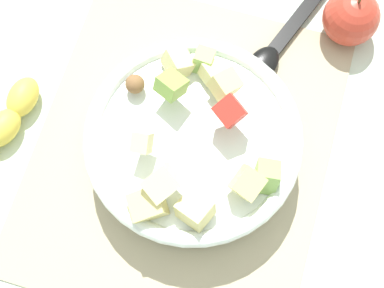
% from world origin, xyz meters
% --- Properties ---
extents(ground_plane, '(2.40, 2.40, 0.00)m').
position_xyz_m(ground_plane, '(0.00, 0.00, 0.00)').
color(ground_plane, silver).
extents(placemat, '(0.42, 0.36, 0.01)m').
position_xyz_m(placemat, '(0.00, 0.00, 0.00)').
color(placemat, tan).
rests_on(placemat, ground_plane).
extents(salad_bowl, '(0.25, 0.25, 0.11)m').
position_xyz_m(salad_bowl, '(0.00, 0.01, 0.05)').
color(salad_bowl, white).
rests_on(salad_bowl, placemat).
extents(serving_spoon, '(0.19, 0.09, 0.01)m').
position_xyz_m(serving_spoon, '(-0.17, 0.08, 0.01)').
color(serving_spoon, black).
rests_on(serving_spoon, placemat).
extents(whole_apple, '(0.07, 0.07, 0.09)m').
position_xyz_m(whole_apple, '(-0.22, 0.16, 0.04)').
color(whole_apple, '#BC3828').
rests_on(whole_apple, ground_plane).
extents(banana_whole, '(0.15, 0.08, 0.04)m').
position_xyz_m(banana_whole, '(0.04, -0.22, 0.02)').
color(banana_whole, yellow).
rests_on(banana_whole, ground_plane).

